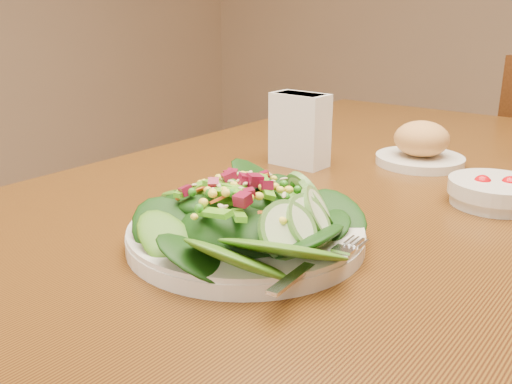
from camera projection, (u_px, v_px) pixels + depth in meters
dining_table at (370, 235)px, 0.98m from camera, size 0.90×1.40×0.75m
salad_plate at (252, 222)px, 0.67m from camera, size 0.29×0.28×0.08m
bread_plate at (421, 147)px, 1.02m from camera, size 0.16×0.16×0.08m
tomato_bowl at (495, 192)px, 0.82m from camera, size 0.13×0.13×0.04m
napkin_holder at (300, 128)px, 1.00m from camera, size 0.10×0.06×0.13m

